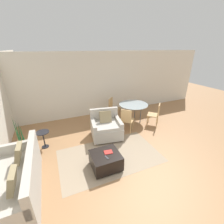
# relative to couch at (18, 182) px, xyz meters

# --- Properties ---
(ground_plane) EXTENTS (20.00, 20.00, 0.00)m
(ground_plane) POSITION_rel_couch_xyz_m (2.43, -0.51, -0.31)
(ground_plane) COLOR #A3754C
(wall_back) EXTENTS (12.00, 0.06, 2.75)m
(wall_back) POSITION_rel_couch_xyz_m (2.43, 3.42, 1.06)
(wall_back) COLOR silver
(wall_back) RESTS_ON ground_plane
(area_rug) EXTENTS (2.83, 1.69, 0.01)m
(area_rug) POSITION_rel_couch_xyz_m (2.21, 0.36, -0.31)
(area_rug) COLOR gray
(area_rug) RESTS_ON ground_plane
(couch) EXTENTS (0.90, 2.05, 0.93)m
(couch) POSITION_rel_couch_xyz_m (0.00, 0.00, 0.00)
(couch) COLOR #B2ADA3
(couch) RESTS_ON ground_plane
(armchair) EXTENTS (1.11, 1.05, 0.93)m
(armchair) POSITION_rel_couch_xyz_m (2.48, 1.36, 0.05)
(armchair) COLOR #B2ADA3
(armchair) RESTS_ON ground_plane
(ottoman) EXTENTS (0.72, 0.68, 0.42)m
(ottoman) POSITION_rel_couch_xyz_m (1.94, -0.01, -0.08)
(ottoman) COLOR black
(ottoman) RESTS_ON ground_plane
(book_stack) EXTENTS (0.23, 0.18, 0.02)m
(book_stack) POSITION_rel_couch_xyz_m (2.03, 0.03, 0.11)
(book_stack) COLOR #B72D28
(book_stack) RESTS_ON ottoman
(tv_remote_primary) EXTENTS (0.07, 0.15, 0.01)m
(tv_remote_primary) POSITION_rel_couch_xyz_m (1.92, -0.13, 0.11)
(tv_remote_primary) COLOR #333338
(tv_remote_primary) RESTS_ON ottoman
(potted_plant) EXTENTS (0.40, 0.40, 1.21)m
(potted_plant) POSITION_rel_couch_xyz_m (-0.06, 1.48, -0.08)
(potted_plant) COLOR brown
(potted_plant) RESTS_ON ground_plane
(side_table) EXTENTS (0.38, 0.38, 0.54)m
(side_table) POSITION_rel_couch_xyz_m (0.50, 1.54, 0.06)
(side_table) COLOR black
(side_table) RESTS_ON ground_plane
(dining_table) EXTENTS (1.16, 1.16, 0.77)m
(dining_table) POSITION_rel_couch_xyz_m (3.93, 2.02, 0.37)
(dining_table) COLOR #99A8AD
(dining_table) RESTS_ON ground_plane
(dining_chair_near_left) EXTENTS (0.59, 0.59, 0.90)m
(dining_chair_near_left) POSITION_rel_couch_xyz_m (3.29, 1.39, 0.21)
(dining_chair_near_left) COLOR tan
(dining_chair_near_left) RESTS_ON ground_plane
(dining_chair_near_right) EXTENTS (0.59, 0.59, 0.90)m
(dining_chair_near_right) POSITION_rel_couch_xyz_m (4.56, 1.39, 0.21)
(dining_chair_near_right) COLOR tan
(dining_chair_near_right) RESTS_ON ground_plane
(dining_chair_far_left) EXTENTS (0.59, 0.59, 0.90)m
(dining_chair_far_left) POSITION_rel_couch_xyz_m (3.29, 2.66, 0.21)
(dining_chair_far_left) COLOR tan
(dining_chair_far_left) RESTS_ON ground_plane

